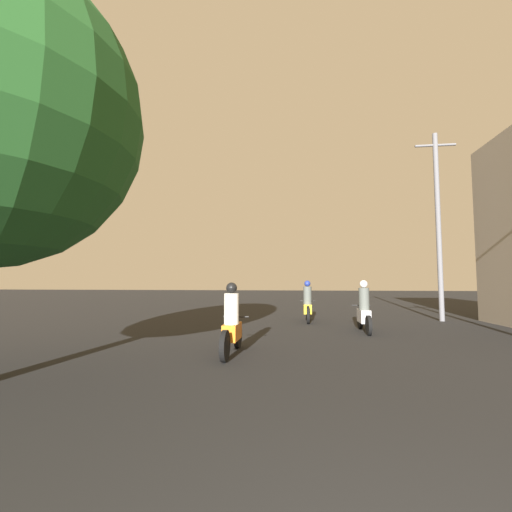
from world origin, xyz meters
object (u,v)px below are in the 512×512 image
object	(u,v)px
motorcycle_orange	(232,325)
motorcycle_silver	(364,311)
motorcycle_yellow	(308,305)
utility_pole_far	(438,221)

from	to	relation	value
motorcycle_orange	motorcycle_silver	world-z (taller)	motorcycle_silver
motorcycle_orange	motorcycle_silver	bearing A→B (deg)	43.78
motorcycle_orange	motorcycle_silver	size ratio (longest dim) A/B	1.02
motorcycle_silver	motorcycle_yellow	xyz separation A→B (m)	(-1.70, 2.52, -0.01)
motorcycle_yellow	motorcycle_silver	bearing A→B (deg)	-61.96
motorcycle_yellow	utility_pole_far	xyz separation A→B (m)	(5.34, 0.90, 3.39)
motorcycle_orange	utility_pole_far	xyz separation A→B (m)	(7.14, 7.19, 3.40)
motorcycle_orange	utility_pole_far	bearing A→B (deg)	41.80
utility_pole_far	motorcycle_yellow	bearing A→B (deg)	-170.46
motorcycle_orange	utility_pole_far	distance (m)	10.69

